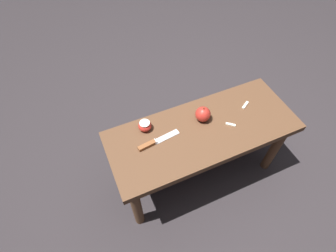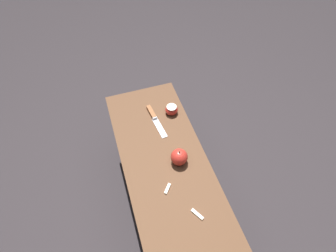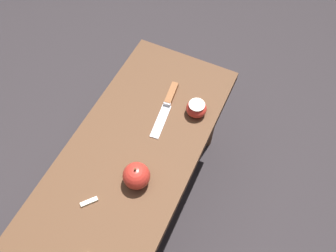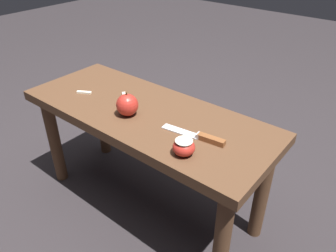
{
  "view_description": "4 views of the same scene",
  "coord_description": "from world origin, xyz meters",
  "px_view_note": "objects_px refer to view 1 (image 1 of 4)",
  "views": [
    {
      "loc": [
        -0.52,
        -0.69,
        1.64
      ],
      "look_at": [
        -0.18,
        0.08,
        0.53
      ],
      "focal_mm": 28.0,
      "sensor_mm": 36.0,
      "label": 1
    },
    {
      "loc": [
        0.64,
        -0.19,
        1.65
      ],
      "look_at": [
        -0.18,
        0.08,
        0.53
      ],
      "focal_mm": 28.0,
      "sensor_mm": 36.0,
      "label": 2
    },
    {
      "loc": [
        0.33,
        0.32,
        1.47
      ],
      "look_at": [
        -0.18,
        0.08,
        0.53
      ],
      "focal_mm": 35.0,
      "sensor_mm": 36.0,
      "label": 3
    },
    {
      "loc": [
        -0.78,
        0.81,
        1.13
      ],
      "look_at": [
        -0.18,
        0.08,
        0.53
      ],
      "focal_mm": 35.0,
      "sensor_mm": 36.0,
      "label": 4
    }
  ],
  "objects_px": {
    "wooden_bench": "(202,138)",
    "apple_cut": "(145,126)",
    "knife": "(153,143)",
    "apple_whole": "(203,114)"
  },
  "relations": [
    {
      "from": "apple_whole",
      "to": "apple_cut",
      "type": "height_order",
      "value": "apple_whole"
    },
    {
      "from": "knife",
      "to": "apple_cut",
      "type": "relative_size",
      "value": 3.32
    },
    {
      "from": "wooden_bench",
      "to": "knife",
      "type": "height_order",
      "value": "knife"
    },
    {
      "from": "wooden_bench",
      "to": "knife",
      "type": "relative_size",
      "value": 4.4
    },
    {
      "from": "apple_cut",
      "to": "knife",
      "type": "bearing_deg",
      "value": -89.06
    },
    {
      "from": "wooden_bench",
      "to": "apple_cut",
      "type": "height_order",
      "value": "apple_cut"
    },
    {
      "from": "wooden_bench",
      "to": "knife",
      "type": "xyz_separation_m",
      "value": [
        -0.29,
        0.03,
        0.09
      ]
    },
    {
      "from": "apple_whole",
      "to": "apple_cut",
      "type": "distance_m",
      "value": 0.32
    },
    {
      "from": "knife",
      "to": "apple_cut",
      "type": "distance_m",
      "value": 0.11
    },
    {
      "from": "wooden_bench",
      "to": "apple_whole",
      "type": "xyz_separation_m",
      "value": [
        0.03,
        0.07,
        0.12
      ]
    }
  ]
}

